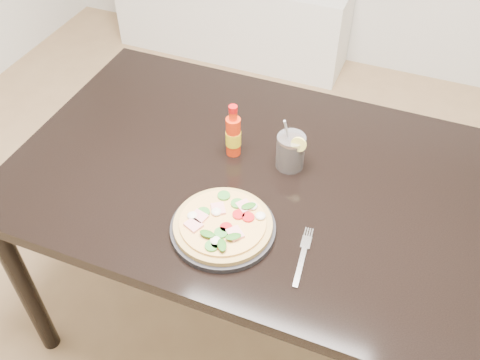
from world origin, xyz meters
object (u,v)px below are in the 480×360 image
at_px(hot_sauce_bottle, 233,135).
at_px(media_console, 231,16).
at_px(fork, 303,255).
at_px(plate, 223,228).
at_px(pizza, 223,223).
at_px(dining_table, 255,193).
at_px(cola_cup, 290,152).

relative_size(hot_sauce_bottle, media_console, 0.12).
xyz_separation_m(fork, media_console, (-1.01, 1.95, -0.50)).
bearing_deg(hot_sauce_bottle, plate, -72.81).
bearing_deg(pizza, plate, -154.20).
distance_m(pizza, fork, 0.22).
xyz_separation_m(pizza, media_console, (-0.79, 1.95, -0.53)).
xyz_separation_m(dining_table, media_console, (-0.79, 1.71, -0.42)).
xyz_separation_m(dining_table, fork, (0.21, -0.23, 0.09)).
bearing_deg(plate, dining_table, 89.59).
bearing_deg(dining_table, pizza, -90.32).
bearing_deg(pizza, dining_table, 89.68).
height_order(dining_table, pizza, pizza).
height_order(hot_sauce_bottle, cola_cup, same).
relative_size(dining_table, media_console, 1.00).
xyz_separation_m(pizza, fork, (0.21, -0.00, -0.02)).
xyz_separation_m(cola_cup, fork, (0.13, -0.30, -0.05)).
bearing_deg(cola_cup, dining_table, -140.93).
bearing_deg(media_console, pizza, -67.89).
bearing_deg(pizza, cola_cup, 74.68).
bearing_deg(hot_sauce_bottle, media_console, 112.93).
xyz_separation_m(cola_cup, media_console, (-0.87, 1.65, -0.55)).
bearing_deg(pizza, hot_sauce_bottle, 107.27).
relative_size(plate, pizza, 1.07).
bearing_deg(fork, cola_cup, 107.97).
bearing_deg(cola_cup, hot_sauce_bottle, -176.67).
bearing_deg(fork, plate, 173.95).
bearing_deg(hot_sauce_bottle, cola_cup, 3.33).
relative_size(pizza, fork, 1.34).
bearing_deg(fork, pizza, 173.90).
distance_m(hot_sauce_bottle, media_console, 1.89).
relative_size(dining_table, cola_cup, 8.08).
xyz_separation_m(pizza, hot_sauce_bottle, (-0.09, 0.29, 0.04)).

